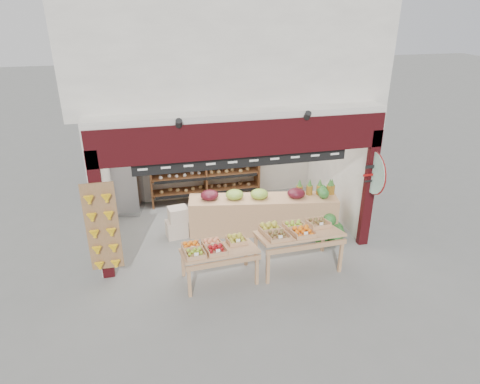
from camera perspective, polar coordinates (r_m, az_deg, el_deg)
name	(u,v)px	position (r m, az deg, el deg)	size (l,w,h in m)	color
ground	(233,234)	(10.07, -0.95, -5.63)	(60.00, 60.00, 0.00)	slate
shop_structure	(217,52)	(10.36, -3.10, 18.18)	(6.36, 5.12, 5.40)	white
banana_board	(103,230)	(8.39, -17.83, -4.81)	(0.60, 0.15, 1.80)	#986945
gift_sign	(374,173)	(9.28, 17.39, 2.47)	(0.04, 0.93, 0.92)	silver
back_shelving	(205,163)	(11.31, -4.70, 3.89)	(2.91, 0.48, 1.81)	brown
refrigerator	(124,177)	(11.12, -15.18, 1.96)	(0.74, 0.74, 1.90)	#B3B6BA
cardboard_stack	(187,224)	(10.03, -7.10, -4.19)	(1.06, 0.78, 0.74)	silver
mid_counter	(263,213)	(10.02, 3.05, -2.78)	(3.48, 1.25, 1.07)	tan
display_table_left	(214,249)	(8.19, -3.53, -7.59)	(1.47, 0.89, 0.93)	tan
display_table_right	(295,232)	(8.61, 7.35, -5.25)	(1.67, 0.97, 1.04)	tan
watermelon_pile	(327,229)	(10.04, 11.53, -4.89)	(0.83, 0.78, 0.59)	#194D1D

